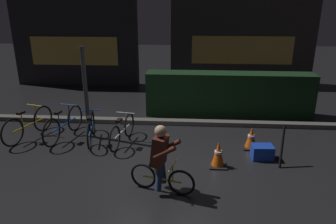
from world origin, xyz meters
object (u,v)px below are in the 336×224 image
at_px(parked_bike_leftmost, 28,125).
at_px(parked_bike_left_mid, 64,124).
at_px(street_post, 86,93).
at_px(traffic_cone_far, 251,138).
at_px(cyclist, 161,158).
at_px(closed_umbrella, 282,147).
at_px(blue_crate, 262,152).
at_px(parked_bike_center_right, 122,131).
at_px(traffic_cone_near, 218,154).
at_px(parked_bike_center_left, 91,128).

relative_size(parked_bike_leftmost, parked_bike_left_mid, 0.97).
height_order(street_post, traffic_cone_far, street_post).
relative_size(cyclist, closed_umbrella, 1.47).
distance_m(street_post, blue_crate, 4.25).
xyz_separation_m(parked_bike_left_mid, closed_umbrella, (4.94, -1.02, 0.05)).
bearing_deg(cyclist, closed_umbrella, 39.86).
bearing_deg(traffic_cone_far, parked_bike_leftmost, 177.95).
distance_m(blue_crate, cyclist, 2.49).
bearing_deg(closed_umbrella, street_post, 91.61).
distance_m(street_post, parked_bike_left_mid, 0.96).
bearing_deg(blue_crate, closed_umbrella, -38.28).
distance_m(parked_bike_center_right, cyclist, 2.22).
distance_m(parked_bike_center_right, traffic_cone_far, 2.98).
relative_size(traffic_cone_near, traffic_cone_far, 1.08).
relative_size(parked_bike_center_right, blue_crate, 3.38).
height_order(parked_bike_left_mid, parked_bike_center_left, parked_bike_left_mid).
bearing_deg(closed_umbrella, traffic_cone_near, 113.05).
distance_m(parked_bike_left_mid, blue_crate, 4.69).
distance_m(blue_crate, closed_umbrella, 0.48).
bearing_deg(street_post, cyclist, -48.36).
bearing_deg(parked_bike_left_mid, traffic_cone_near, -96.96).
relative_size(parked_bike_center_right, cyclist, 1.19).
bearing_deg(parked_bike_leftmost, closed_umbrella, -83.24).
xyz_separation_m(parked_bike_center_right, closed_umbrella, (3.44, -0.80, 0.09)).
xyz_separation_m(parked_bike_center_left, traffic_cone_near, (2.94, -1.05, -0.06)).
bearing_deg(traffic_cone_near, parked_bike_leftmost, 166.18).
height_order(traffic_cone_near, closed_umbrella, closed_umbrella).
relative_size(parked_bike_center_left, cyclist, 1.19).
xyz_separation_m(parked_bike_left_mid, blue_crate, (4.62, -0.77, -0.20)).
bearing_deg(parked_bike_leftmost, cyclist, -104.84).
bearing_deg(parked_bike_center_left, cyclist, -148.98).
height_order(blue_crate, cyclist, cyclist).
bearing_deg(traffic_cone_near, parked_bike_center_left, 160.40).
bearing_deg(street_post, parked_bike_center_right, -20.79).
distance_m(parked_bike_leftmost, closed_umbrella, 5.88).
xyz_separation_m(street_post, traffic_cone_far, (3.90, -0.38, -0.87)).
height_order(parked_bike_center_left, traffic_cone_far, parked_bike_center_left).
bearing_deg(parked_bike_left_mid, blue_crate, -88.65).
xyz_separation_m(street_post, cyclist, (2.01, -2.26, -0.48)).
bearing_deg(closed_umbrella, traffic_cone_far, 47.44).
bearing_deg(parked_bike_center_right, blue_crate, -89.99).
bearing_deg(traffic_cone_near, cyclist, -138.11).
xyz_separation_m(parked_bike_center_right, blue_crate, (3.13, -0.55, -0.17)).
bearing_deg(street_post, traffic_cone_near, -22.89).
relative_size(traffic_cone_far, cyclist, 0.41).
relative_size(parked_bike_left_mid, parked_bike_center_right, 1.13).
height_order(parked_bike_center_right, closed_umbrella, closed_umbrella).
xyz_separation_m(parked_bike_center_left, cyclist, (1.87, -2.01, 0.31)).
bearing_deg(traffic_cone_far, traffic_cone_near, -131.73).
relative_size(parked_bike_center_left, blue_crate, 3.38).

